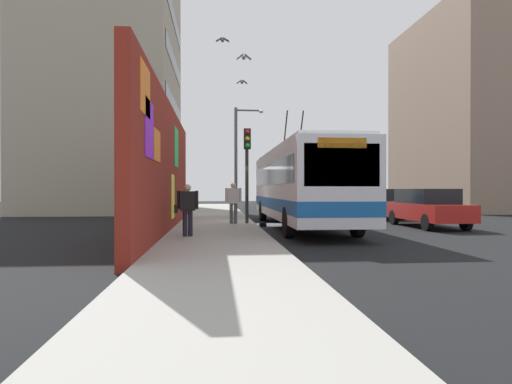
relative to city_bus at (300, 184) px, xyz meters
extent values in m
plane|color=black|center=(1.50, 1.80, -1.78)|extent=(80.00, 80.00, 0.00)
cube|color=#9E9B93|center=(1.50, 3.40, -1.71)|extent=(48.00, 3.20, 0.15)
cube|color=maroon|center=(-1.93, 5.15, 0.49)|extent=(15.14, 0.30, 4.54)
cube|color=yellow|center=(-1.53, 4.99, -0.48)|extent=(1.06, 0.02, 1.59)
cube|color=orange|center=(-7.87, 4.99, 1.96)|extent=(1.33, 0.02, 1.11)
cube|color=orange|center=(-5.89, 4.99, 0.93)|extent=(1.24, 0.02, 0.83)
cube|color=#8C19D8|center=(-7.26, 4.99, 1.17)|extent=(1.28, 0.02, 1.34)
cube|color=green|center=(-0.02, 4.99, 1.43)|extent=(1.57, 0.02, 1.53)
cube|color=#9E937F|center=(14.86, 11.00, 7.30)|extent=(12.95, 9.07, 18.16)
cube|color=black|center=(14.86, 6.44, 2.62)|extent=(11.00, 0.04, 1.10)
cube|color=black|center=(14.86, 6.44, 5.82)|extent=(11.00, 0.04, 1.10)
cube|color=black|center=(14.86, 6.44, 9.02)|extent=(11.00, 0.04, 1.10)
cube|color=black|center=(14.86, 6.44, 12.22)|extent=(11.00, 0.04, 1.10)
cube|color=gray|center=(14.39, -15.20, 5.51)|extent=(12.90, 6.22, 14.59)
cube|color=black|center=(14.39, -18.33, 2.62)|extent=(10.96, 0.04, 1.10)
cube|color=black|center=(14.39, -18.33, 5.82)|extent=(10.96, 0.04, 1.10)
cube|color=black|center=(14.39, -18.33, 9.02)|extent=(10.96, 0.04, 1.10)
cube|color=silver|center=(0.01, 0.00, -0.02)|extent=(11.94, 2.49, 2.63)
cube|color=silver|center=(0.01, 0.00, 1.36)|extent=(11.46, 2.29, 0.12)
cube|color=#1959A5|center=(0.01, 0.00, -0.78)|extent=(11.96, 2.51, 0.44)
cube|color=black|center=(-5.95, 0.00, 0.44)|extent=(0.04, 2.12, 1.18)
cube|color=black|center=(0.01, 0.00, 0.38)|extent=(10.99, 2.52, 0.84)
cube|color=orange|center=(-5.94, 0.00, 1.05)|extent=(0.06, 1.37, 0.28)
cylinder|color=black|center=(1.80, -0.35, 2.20)|extent=(1.43, 0.06, 2.00)
cylinder|color=black|center=(1.80, 0.35, 2.20)|extent=(1.43, 0.06, 2.00)
cylinder|color=black|center=(-3.82, -1.13, -1.28)|extent=(1.00, 0.28, 1.00)
cylinder|color=black|center=(-3.82, 1.13, -1.28)|extent=(1.00, 0.28, 1.00)
cylinder|color=black|center=(3.83, -1.13, -1.28)|extent=(1.00, 0.28, 1.00)
cylinder|color=black|center=(3.83, 1.13, -1.28)|extent=(1.00, 0.28, 1.00)
cube|color=#B21E19|center=(-0.39, -5.20, -1.13)|extent=(4.66, 1.72, 0.66)
cube|color=black|center=(-0.29, -5.20, -0.50)|extent=(2.80, 1.55, 0.60)
cylinder|color=black|center=(-1.93, -5.96, -1.46)|extent=(0.64, 0.22, 0.64)
cylinder|color=black|center=(-1.93, -4.44, -1.46)|extent=(0.64, 0.22, 0.64)
cylinder|color=black|center=(1.15, -5.96, -1.46)|extent=(0.64, 0.22, 0.64)
cylinder|color=black|center=(1.15, -4.44, -1.46)|extent=(0.64, 0.22, 0.64)
cube|color=#38383D|center=(5.39, -5.20, -1.13)|extent=(4.54, 1.84, 0.66)
cube|color=black|center=(5.48, -5.20, -0.50)|extent=(2.72, 1.66, 0.60)
cylinder|color=black|center=(3.89, -6.02, -1.46)|extent=(0.64, 0.22, 0.64)
cylinder|color=black|center=(3.89, -4.38, -1.46)|extent=(0.64, 0.22, 0.64)
cylinder|color=black|center=(6.89, -6.02, -1.46)|extent=(0.64, 0.22, 0.64)
cylinder|color=black|center=(6.89, -4.38, -1.46)|extent=(0.64, 0.22, 0.64)
cube|color=white|center=(11.32, -5.20, -1.13)|extent=(4.32, 1.72, 0.66)
cube|color=black|center=(11.41, -5.20, -0.50)|extent=(2.59, 1.54, 0.60)
cylinder|color=black|center=(9.89, -5.96, -1.46)|extent=(0.64, 0.22, 0.64)
cylinder|color=black|center=(9.89, -4.44, -1.46)|extent=(0.64, 0.22, 0.64)
cylinder|color=black|center=(12.74, -5.96, -1.46)|extent=(0.64, 0.22, 0.64)
cylinder|color=black|center=(12.74, -4.44, -1.46)|extent=(0.64, 0.22, 0.64)
cylinder|color=#595960|center=(0.43, 2.63, -1.22)|extent=(0.14, 0.14, 0.83)
cylinder|color=#595960|center=(0.43, 2.80, -1.22)|extent=(0.14, 0.14, 0.83)
cube|color=silver|center=(0.43, 2.72, -0.49)|extent=(0.22, 0.48, 0.62)
cylinder|color=silver|center=(0.43, 2.42, -0.46)|extent=(0.09, 0.09, 0.59)
cylinder|color=silver|center=(0.43, 3.01, -0.46)|extent=(0.09, 0.09, 0.59)
sphere|color=tan|center=(0.43, 2.72, -0.07)|extent=(0.23, 0.23, 0.23)
cylinder|color=#1E1E2D|center=(-4.40, 4.20, -1.25)|extent=(0.14, 0.14, 0.77)
cylinder|color=#1E1E2D|center=(-4.40, 4.36, -1.25)|extent=(0.14, 0.14, 0.77)
cube|color=black|center=(-4.40, 4.28, -0.57)|extent=(0.22, 0.45, 0.58)
cylinder|color=black|center=(-4.40, 4.01, -0.54)|extent=(0.09, 0.09, 0.55)
cylinder|color=black|center=(-4.40, 4.56, -0.54)|extent=(0.09, 0.09, 0.55)
sphere|color=tan|center=(-4.40, 4.28, -0.18)|extent=(0.21, 0.21, 0.21)
cube|color=black|center=(-4.40, 4.63, -0.81)|extent=(0.14, 0.10, 0.24)
cylinder|color=#2D382D|center=(0.51, 2.15, 0.33)|extent=(0.14, 0.14, 3.93)
cube|color=black|center=(0.29, 2.15, 1.84)|extent=(0.20, 0.28, 0.84)
sphere|color=red|center=(0.18, 2.15, 2.12)|extent=(0.18, 0.18, 0.18)
sphere|color=yellow|center=(0.18, 2.15, 1.84)|extent=(0.18, 0.18, 0.18)
sphere|color=green|center=(0.18, 2.15, 1.56)|extent=(0.18, 0.18, 0.18)
cylinder|color=#4C4C51|center=(8.10, 2.25, 1.47)|extent=(0.18, 0.18, 6.20)
cylinder|color=#4C4C51|center=(8.10, 1.51, 4.41)|extent=(0.10, 1.49, 0.10)
ellipsoid|color=silver|center=(8.10, 0.76, 4.36)|extent=(0.44, 0.28, 0.20)
ellipsoid|color=slate|center=(0.16, 3.16, 5.80)|extent=(0.32, 0.14, 0.12)
cube|color=slate|center=(0.16, 3.02, 5.83)|extent=(0.20, 0.25, 0.15)
cube|color=slate|center=(0.16, 3.30, 5.83)|extent=(0.20, 0.25, 0.15)
ellipsoid|color=#47474C|center=(3.55, 2.17, 4.94)|extent=(0.32, 0.14, 0.12)
cube|color=#47474C|center=(3.55, 2.03, 4.97)|extent=(0.20, 0.24, 0.18)
cube|color=#47474C|center=(3.55, 2.31, 4.97)|extent=(0.20, 0.24, 0.18)
ellipsoid|color=gray|center=(-2.39, 2.46, 4.36)|extent=(0.32, 0.14, 0.12)
cube|color=gray|center=(-2.39, 2.32, 4.39)|extent=(0.20, 0.23, 0.19)
cube|color=gray|center=(-2.39, 2.60, 4.39)|extent=(0.20, 0.23, 0.19)
cylinder|color=black|center=(1.39, 1.20, -1.78)|extent=(2.18, 2.18, 0.00)
camera|label=1|loc=(-17.79, 3.46, -0.23)|focal=31.05mm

